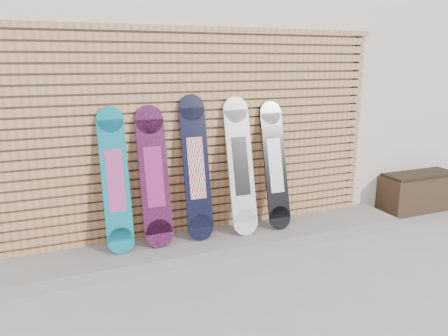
{
  "coord_description": "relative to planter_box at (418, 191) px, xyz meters",
  "views": [
    {
      "loc": [
        -1.65,
        -3.39,
        1.96
      ],
      "look_at": [
        0.05,
        0.75,
        0.85
      ],
      "focal_mm": 35.0,
      "sensor_mm": 36.0,
      "label": 1
    }
  ],
  "objects": [
    {
      "name": "building",
      "position": [
        -2.41,
        2.69,
        1.55
      ],
      "size": [
        12.0,
        5.0,
        3.6
      ],
      "primitive_type": "cube",
      "color": "beige",
      "rests_on": "ground"
    },
    {
      "name": "snowboard_1",
      "position": [
        -3.6,
        -0.04,
        0.58
      ],
      "size": [
        0.29,
        0.34,
        1.41
      ],
      "color": "black",
      "rests_on": "concrete_step"
    },
    {
      "name": "snowboard_3",
      "position": [
        -2.66,
        -0.06,
        0.6
      ],
      "size": [
        0.28,
        0.38,
        1.47
      ],
      "color": "silver",
      "rests_on": "concrete_step"
    },
    {
      "name": "slat_wall",
      "position": [
        -3.06,
        0.16,
        0.96
      ],
      "size": [
        4.26,
        0.08,
        2.29
      ],
      "color": "#AC7347",
      "rests_on": "ground"
    },
    {
      "name": "ground",
      "position": [
        -2.91,
        -0.81,
        -0.25
      ],
      "size": [
        80.0,
        80.0,
        0.0
      ],
      "primitive_type": "plane",
      "color": "gray",
      "rests_on": "ground"
    },
    {
      "name": "planter_box",
      "position": [
        0.0,
        0.0,
        0.0
      ],
      "size": [
        1.11,
        0.46,
        0.5
      ],
      "color": "black",
      "rests_on": "ground"
    },
    {
      "name": "snowboard_0",
      "position": [
        -3.98,
        -0.03,
        0.58
      ],
      "size": [
        0.26,
        0.33,
        1.41
      ],
      "color": "#0D6F84",
      "rests_on": "concrete_step"
    },
    {
      "name": "concrete_step",
      "position": [
        -3.06,
        -0.13,
        -0.19
      ],
      "size": [
        4.6,
        0.7,
        0.12
      ],
      "primitive_type": "cube",
      "color": "slate",
      "rests_on": "ground"
    },
    {
      "name": "snowboard_4",
      "position": [
        -2.24,
        -0.05,
        0.57
      ],
      "size": [
        0.26,
        0.37,
        1.4
      ],
      "color": "black",
      "rests_on": "concrete_step"
    },
    {
      "name": "snowboard_2",
      "position": [
        -3.15,
        -0.03,
        0.62
      ],
      "size": [
        0.28,
        0.32,
        1.5
      ],
      "color": "black",
      "rests_on": "concrete_step"
    }
  ]
}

